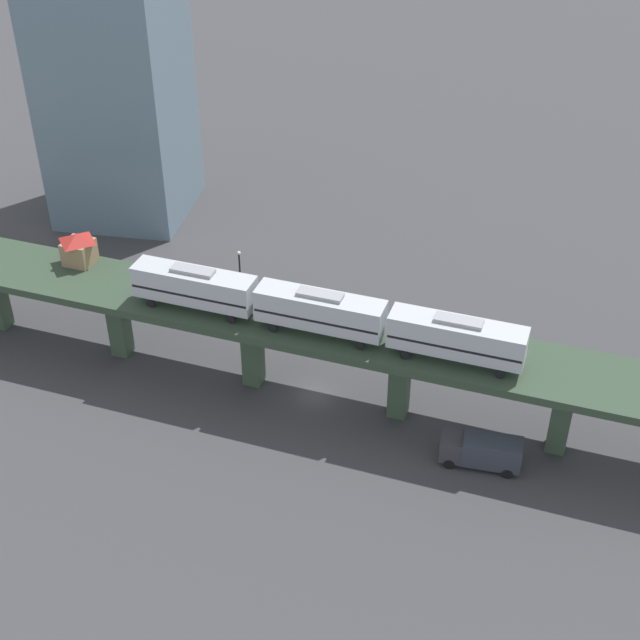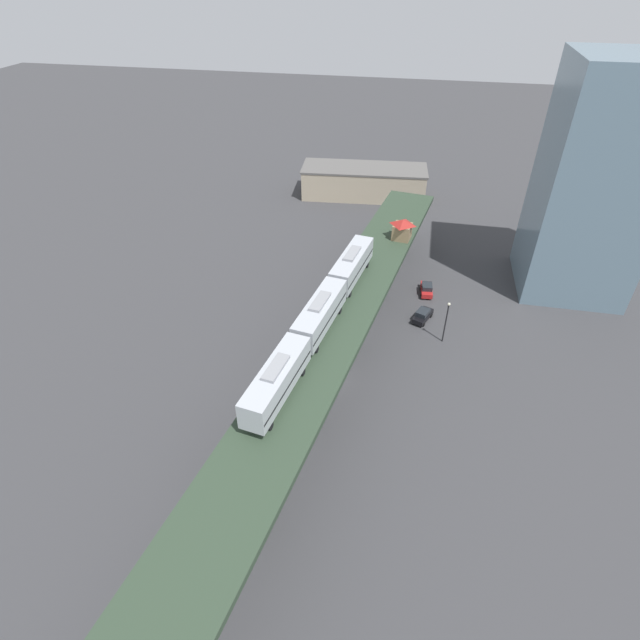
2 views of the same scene
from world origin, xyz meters
The scene contains 10 objects.
ground_plane centered at (0.00, 0.00, 0.00)m, with size 400.00×400.00×0.00m, color #38383A.
elevated_viaduct centered at (-0.03, -0.20, 7.44)m, with size 23.00×92.16×8.70m.
subway_train centered at (-1.55, -0.79, 11.24)m, with size 8.71×37.17×4.45m.
signal_hut centered at (6.63, 25.89, 10.50)m, with size 3.69×3.69×3.40m.
street_car_black centered at (11.46, 15.88, 0.94)m, with size 3.32×4.75×1.89m.
street_car_red centered at (11.80, 23.65, 0.94)m, with size 2.24×4.54×1.89m.
delivery_truck centered at (-7.22, -16.47, 1.76)m, with size 2.72×7.32×3.20m.
street_lamp centered at (14.60, 11.13, 4.11)m, with size 0.44×0.44×6.94m.
warehouse_building centered at (-4.28, 63.20, 3.41)m, with size 29.34×12.64×6.80m.
office_tower centered at (34.95, 31.64, 18.00)m, with size 16.00×16.00×36.00m.
Camera 2 is at (8.39, -49.08, 46.90)m, focal length 28.00 mm.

